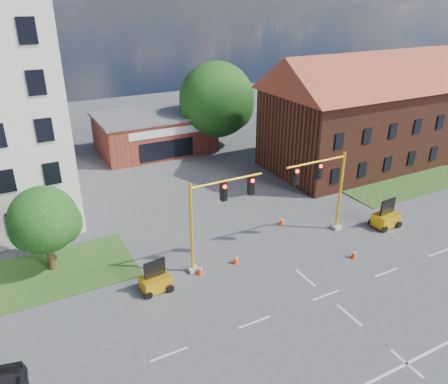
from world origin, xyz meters
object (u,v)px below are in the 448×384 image
Objects in this scene: signal_mast_west at (215,212)px; pickup_white at (327,172)px; signal_mast_east at (324,186)px; trailer_west at (156,281)px; trailer_east at (386,218)px.

signal_mast_west reaches higher than pickup_white.
signal_mast_west is 1.00× the size of signal_mast_east.
trailer_west reaches higher than pickup_white.
trailer_west is (-13.14, -0.74, -3.30)m from signal_mast_east.
trailer_east is at bearing -8.25° from trailer_west.
pickup_white is (7.61, 8.14, -3.24)m from signal_mast_east.
signal_mast_east is 2.82× the size of trailer_east.
signal_mast_west is at bearing 3.44° from trailer_west.
signal_mast_west is 1.26× the size of pickup_white.
signal_mast_east is 11.60m from pickup_white.
signal_mast_west is 5.57m from trailer_west.
signal_mast_east is at bearing -2.79° from trailer_west.
signal_mast_east is at bearing 119.17° from pickup_white.
trailer_east reaches higher than trailer_west.
signal_mast_east is (8.71, 0.00, 0.00)m from signal_mast_west.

